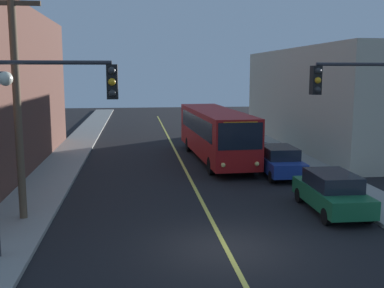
{
  "coord_description": "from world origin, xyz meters",
  "views": [
    {
      "loc": [
        -2.8,
        -13.83,
        5.58
      ],
      "look_at": [
        0.0,
        8.92,
        2.0
      ],
      "focal_mm": 43.16,
      "sensor_mm": 36.0,
      "label": 1
    }
  ],
  "objects_px": {
    "parked_car_green": "(332,192)",
    "parked_car_blue": "(279,161)",
    "parked_car_silver": "(245,140)",
    "traffic_signal_left_corner": "(44,117)",
    "city_bus": "(215,132)",
    "utility_pole_near": "(16,80)",
    "traffic_signal_right_corner": "(368,108)"
  },
  "relations": [
    {
      "from": "traffic_signal_right_corner",
      "to": "parked_car_silver",
      "type": "bearing_deg",
      "value": 92.13
    },
    {
      "from": "city_bus",
      "to": "traffic_signal_right_corner",
      "type": "relative_size",
      "value": 2.04
    },
    {
      "from": "parked_car_blue",
      "to": "utility_pole_near",
      "type": "distance_m",
      "value": 14.18
    },
    {
      "from": "parked_car_green",
      "to": "utility_pole_near",
      "type": "distance_m",
      "value": 12.81
    },
    {
      "from": "parked_car_green",
      "to": "traffic_signal_right_corner",
      "type": "distance_m",
      "value": 3.84
    },
    {
      "from": "parked_car_blue",
      "to": "utility_pole_near",
      "type": "relative_size",
      "value": 0.48
    },
    {
      "from": "utility_pole_near",
      "to": "city_bus",
      "type": "bearing_deg",
      "value": 50.63
    },
    {
      "from": "traffic_signal_left_corner",
      "to": "city_bus",
      "type": "bearing_deg",
      "value": 63.14
    },
    {
      "from": "city_bus",
      "to": "parked_car_silver",
      "type": "relative_size",
      "value": 2.75
    },
    {
      "from": "city_bus",
      "to": "parked_car_green",
      "type": "xyz_separation_m",
      "value": [
        2.74,
        -11.58,
        -0.98
      ]
    },
    {
      "from": "city_bus",
      "to": "parked_car_green",
      "type": "relative_size",
      "value": 2.76
    },
    {
      "from": "parked_car_silver",
      "to": "traffic_signal_right_corner",
      "type": "xyz_separation_m",
      "value": [
        0.59,
        -15.91,
        3.46
      ]
    },
    {
      "from": "parked_car_blue",
      "to": "traffic_signal_left_corner",
      "type": "relative_size",
      "value": 0.74
    },
    {
      "from": "parked_car_green",
      "to": "parked_car_silver",
      "type": "height_order",
      "value": "same"
    },
    {
      "from": "traffic_signal_left_corner",
      "to": "parked_car_silver",
      "type": "bearing_deg",
      "value": 60.06
    },
    {
      "from": "city_bus",
      "to": "parked_car_blue",
      "type": "height_order",
      "value": "city_bus"
    },
    {
      "from": "city_bus",
      "to": "parked_car_silver",
      "type": "height_order",
      "value": "city_bus"
    },
    {
      "from": "parked_car_silver",
      "to": "traffic_signal_right_corner",
      "type": "height_order",
      "value": "traffic_signal_right_corner"
    },
    {
      "from": "parked_car_blue",
      "to": "parked_car_silver",
      "type": "height_order",
      "value": "same"
    },
    {
      "from": "parked_car_silver",
      "to": "traffic_signal_left_corner",
      "type": "bearing_deg",
      "value": -119.94
    },
    {
      "from": "parked_car_silver",
      "to": "traffic_signal_left_corner",
      "type": "height_order",
      "value": "traffic_signal_left_corner"
    },
    {
      "from": "parked_car_blue",
      "to": "city_bus",
      "type": "bearing_deg",
      "value": 117.81
    },
    {
      "from": "parked_car_blue",
      "to": "parked_car_green",
      "type": "bearing_deg",
      "value": -89.16
    },
    {
      "from": "parked_car_green",
      "to": "parked_car_silver",
      "type": "xyz_separation_m",
      "value": [
        -0.13,
        14.32,
        0.0
      ]
    },
    {
      "from": "parked_car_green",
      "to": "parked_car_blue",
      "type": "height_order",
      "value": "same"
    },
    {
      "from": "city_bus",
      "to": "parked_car_green",
      "type": "bearing_deg",
      "value": -76.67
    },
    {
      "from": "parked_car_blue",
      "to": "traffic_signal_right_corner",
      "type": "relative_size",
      "value": 0.74
    },
    {
      "from": "parked_car_blue",
      "to": "traffic_signal_left_corner",
      "type": "xyz_separation_m",
      "value": [
        -10.26,
        -10.01,
        3.46
      ]
    },
    {
      "from": "parked_car_blue",
      "to": "traffic_signal_right_corner",
      "type": "distance_m",
      "value": 8.88
    },
    {
      "from": "parked_car_green",
      "to": "utility_pole_near",
      "type": "bearing_deg",
      "value": 178.59
    },
    {
      "from": "parked_car_green",
      "to": "traffic_signal_right_corner",
      "type": "relative_size",
      "value": 0.74
    },
    {
      "from": "parked_car_green",
      "to": "parked_car_blue",
      "type": "bearing_deg",
      "value": 90.84
    }
  ]
}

